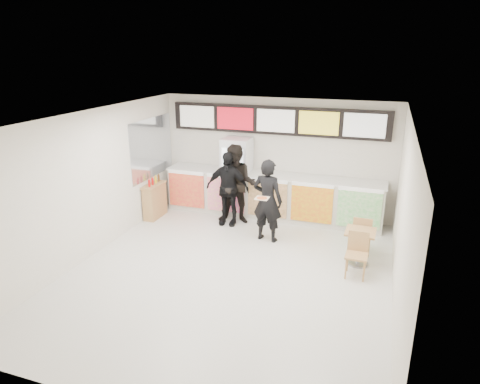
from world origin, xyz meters
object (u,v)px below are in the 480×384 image
at_px(drinks_fridge, 237,176).
at_px(cafe_table, 360,241).
at_px(condiment_ledge, 155,200).
at_px(service_counter, 271,196).
at_px(customer_main, 267,201).
at_px(customer_mid, 227,189).
at_px(customer_left, 237,185).

relative_size(drinks_fridge, cafe_table, 1.35).
bearing_deg(cafe_table, condiment_ledge, 171.31).
bearing_deg(condiment_ledge, drinks_fridge, 27.29).
xyz_separation_m(service_counter, customer_main, (0.27, -1.37, 0.37)).
relative_size(drinks_fridge, customer_mid, 1.09).
bearing_deg(condiment_ledge, cafe_table, -10.29).
bearing_deg(cafe_table, drinks_fridge, 151.31).
bearing_deg(drinks_fridge, customer_mid, -87.20).
bearing_deg(service_counter, cafe_table, -39.06).
bearing_deg(service_counter, customer_mid, -139.42).
distance_m(drinks_fridge, cafe_table, 3.82).
xyz_separation_m(drinks_fridge, customer_left, (0.22, -0.62, -0.02)).
bearing_deg(condiment_ledge, customer_main, -7.60).
distance_m(customer_left, cafe_table, 3.34).
height_order(customer_mid, cafe_table, customer_mid).
distance_m(customer_mid, cafe_table, 3.44).
relative_size(service_counter, cafe_table, 3.76).
bearing_deg(customer_main, customer_left, -29.41).
height_order(service_counter, drinks_fridge, drinks_fridge).
height_order(customer_main, cafe_table, customer_main).
xyz_separation_m(service_counter, condiment_ledge, (-2.82, -0.96, -0.12)).
relative_size(customer_main, cafe_table, 1.28).
height_order(service_counter, customer_left, customer_left).
xyz_separation_m(customer_mid, cafe_table, (3.23, -1.12, -0.41)).
distance_m(customer_main, customer_mid, 1.32).
distance_m(service_counter, customer_left, 1.02).
xyz_separation_m(drinks_fridge, customer_mid, (0.04, -0.78, -0.09)).
bearing_deg(drinks_fridge, condiment_ledge, -152.71).
bearing_deg(customer_mid, drinks_fridge, 90.26).
bearing_deg(service_counter, condiment_ledge, -161.27).
xyz_separation_m(service_counter, customer_mid, (-0.90, -0.77, 0.34)).
bearing_deg(customer_main, cafe_table, 174.10).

